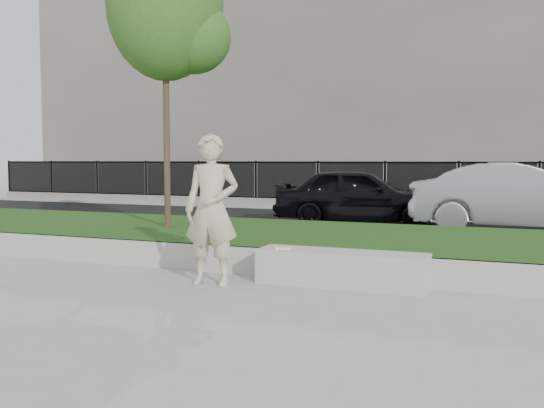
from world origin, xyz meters
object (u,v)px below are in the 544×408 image
at_px(man, 212,210).
at_px(car_dark, 359,196).
at_px(stone_bench, 342,269).
at_px(book, 283,248).
at_px(young_tree, 170,10).
at_px(car_silver, 521,198).

relative_size(man, car_dark, 0.48).
relative_size(stone_bench, man, 1.12).
bearing_deg(stone_bench, book, -172.36).
height_order(man, book, man).
xyz_separation_m(book, car_dark, (-0.78, 7.28, 0.28)).
bearing_deg(young_tree, stone_bench, -28.89).
distance_m(stone_bench, book, 0.83).
bearing_deg(stone_bench, young_tree, 151.11).
bearing_deg(car_dark, car_silver, -104.60).
bearing_deg(man, car_silver, 53.30).
xyz_separation_m(man, car_dark, (0.05, 7.73, -0.24)).
distance_m(young_tree, car_dark, 6.62).
relative_size(car_dark, car_silver, 0.89).
bearing_deg(stone_bench, man, -161.21).
distance_m(car_dark, car_silver, 3.74).
xyz_separation_m(stone_bench, young_tree, (-3.88, 2.14, 4.15)).
height_order(book, car_silver, car_silver).
bearing_deg(car_dark, young_tree, 145.89).
bearing_deg(car_silver, man, 150.51).
bearing_deg(book, young_tree, 117.97).
xyz_separation_m(book, car_silver, (2.95, 6.95, 0.34)).
bearing_deg(man, young_tree, 120.41).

